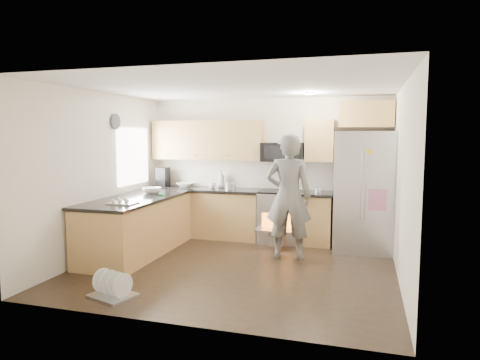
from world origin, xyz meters
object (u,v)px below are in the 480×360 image
(stove_range, at_px, (281,205))
(dish_rack, at_px, (113,290))
(refrigerator, at_px, (364,192))
(person, at_px, (289,197))

(stove_range, distance_m, dish_rack, 3.56)
(stove_range, relative_size, refrigerator, 0.90)
(stove_range, height_order, person, person)
(stove_range, distance_m, refrigerator, 1.48)
(refrigerator, bearing_deg, person, -150.08)
(dish_rack, bearing_deg, stove_range, 66.10)
(stove_range, xyz_separation_m, refrigerator, (1.42, -0.24, 0.32))
(refrigerator, relative_size, person, 1.02)
(refrigerator, xyz_separation_m, person, (-1.12, -0.77, -0.02))
(stove_range, bearing_deg, dish_rack, -113.90)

